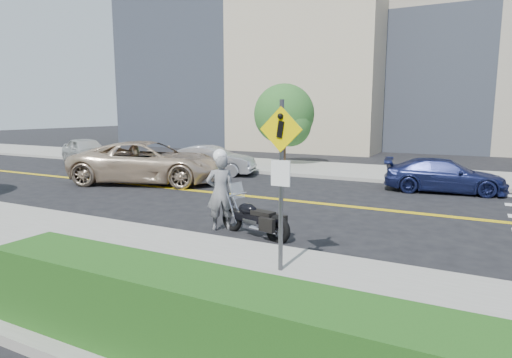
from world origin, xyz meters
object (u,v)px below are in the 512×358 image
object	(u,v)px
pedestrian_sign	(281,170)
parked_car_white	(86,151)
parked_car_silver	(211,160)
motorcycle	(255,211)
suv	(149,162)
motorcyclist	(220,190)
parked_car_blue	(444,175)

from	to	relation	value
pedestrian_sign	parked_car_white	xyz separation A→B (m)	(-16.47, 10.19, -1.21)
parked_car_white	parked_car_silver	distance (m)	8.39
motorcycle	suv	world-z (taller)	suv
motorcyclist	parked_car_blue	size ratio (longest dim) A/B	0.48
motorcycle	suv	distance (m)	8.90
parked_car_blue	motorcycle	bearing A→B (deg)	148.81
motorcycle	parked_car_white	bearing A→B (deg)	165.29
parked_car_white	parked_car_silver	size ratio (longest dim) A/B	1.07
motorcycle	parked_car_white	world-z (taller)	parked_car_white
motorcyclist	parked_car_white	distance (m)	16.01
motorcycle	parked_car_white	size ratio (longest dim) A/B	0.46
motorcyclist	parked_car_blue	xyz separation A→B (m)	(4.58, 8.17, -0.40)
suv	parked_car_white	distance (m)	8.07
parked_car_silver	motorcycle	bearing A→B (deg)	-156.56
pedestrian_sign	suv	bearing A→B (deg)	142.63
motorcyclist	suv	bearing A→B (deg)	-75.11
pedestrian_sign	motorcycle	size ratio (longest dim) A/B	1.48
pedestrian_sign	parked_car_blue	xyz separation A→B (m)	(1.97, 10.35, -1.35)
suv	parked_car_white	xyz separation A→B (m)	(-7.39, 3.25, -0.12)
motorcycle	suv	bearing A→B (deg)	160.95
pedestrian_sign	motorcyclist	xyz separation A→B (m)	(-2.61, 2.18, -0.94)
parked_car_white	parked_car_silver	xyz separation A→B (m)	(8.39, -0.12, -0.07)
suv	parked_car_blue	world-z (taller)	suv
motorcycle	suv	xyz separation A→B (m)	(-7.47, 4.83, 0.25)
parked_car_white	suv	bearing A→B (deg)	-90.23
suv	parked_car_white	world-z (taller)	suv
parked_car_silver	parked_car_blue	distance (m)	10.05
parked_car_white	parked_car_silver	bearing A→B (deg)	-67.31
motorcyclist	parked_car_white	bearing A→B (deg)	-68.83
motorcyclist	pedestrian_sign	bearing A→B (deg)	101.24
parked_car_blue	parked_car_silver	bearing A→B (deg)	83.94
suv	parked_car_blue	xyz separation A→B (m)	(11.05, 3.42, -0.25)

